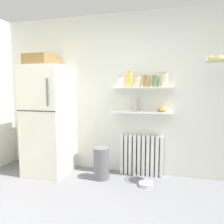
# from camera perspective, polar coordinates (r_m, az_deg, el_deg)

# --- Properties ---
(ground_plane) EXTENTS (7.04, 7.04, 0.00)m
(ground_plane) POSITION_cam_1_polar(r_m,az_deg,el_deg) (2.54, -4.03, -27.25)
(ground_plane) COLOR slate
(back_wall) EXTENTS (7.04, 0.10, 2.60)m
(back_wall) POSITION_cam_1_polar(r_m,az_deg,el_deg) (3.62, 4.01, 4.62)
(back_wall) COLOR silver
(back_wall) RESTS_ON ground_plane
(refrigerator) EXTENTS (0.66, 0.74, 1.93)m
(refrigerator) POSITION_cam_1_polar(r_m,az_deg,el_deg) (3.72, -16.24, -1.49)
(refrigerator) COLOR silver
(refrigerator) RESTS_ON ground_plane
(radiator) EXTENTS (0.69, 0.12, 0.65)m
(radiator) POSITION_cam_1_polar(r_m,az_deg,el_deg) (3.61, 7.74, -11.14)
(radiator) COLOR white
(radiator) RESTS_ON ground_plane
(wall_shelf_lower) EXTENTS (0.94, 0.22, 0.02)m
(wall_shelf_lower) POSITION_cam_1_polar(r_m,az_deg,el_deg) (3.43, 7.84, -0.05)
(wall_shelf_lower) COLOR white
(wall_shelf_upper) EXTENTS (0.94, 0.22, 0.02)m
(wall_shelf_upper) POSITION_cam_1_polar(r_m,az_deg,el_deg) (3.41, 7.94, 6.37)
(wall_shelf_upper) COLOR white
(storage_jar_0) EXTENTS (0.10, 0.10, 0.17)m
(storage_jar_0) POSITION_cam_1_polar(r_m,az_deg,el_deg) (3.48, 2.42, 8.04)
(storage_jar_0) COLOR silver
(storage_jar_0) RESTS_ON wall_shelf_upper
(storage_jar_1) EXTENTS (0.09, 0.09, 0.24)m
(storage_jar_1) POSITION_cam_1_polar(r_m,az_deg,el_deg) (3.45, 4.62, 8.55)
(storage_jar_1) COLOR yellow
(storage_jar_1) RESTS_ON wall_shelf_upper
(storage_jar_2) EXTENTS (0.09, 0.09, 0.18)m
(storage_jar_2) POSITION_cam_1_polar(r_m,az_deg,el_deg) (3.43, 6.84, 8.04)
(storage_jar_2) COLOR beige
(storage_jar_2) RESTS_ON wall_shelf_upper
(storage_jar_3) EXTENTS (0.10, 0.10, 0.19)m
(storage_jar_3) POSITION_cam_1_polar(r_m,az_deg,el_deg) (3.41, 9.09, 8.12)
(storage_jar_3) COLOR olive
(storage_jar_3) RESTS_ON wall_shelf_upper
(storage_jar_4) EXTENTS (0.10, 0.10, 0.18)m
(storage_jar_4) POSITION_cam_1_polar(r_m,az_deg,el_deg) (3.40, 11.36, 8.06)
(storage_jar_4) COLOR #5B7F4C
(storage_jar_4) RESTS_ON wall_shelf_upper
(storage_jar_5) EXTENTS (0.11, 0.11, 0.22)m
(storage_jar_5) POSITION_cam_1_polar(r_m,az_deg,el_deg) (3.39, 13.65, 8.27)
(storage_jar_5) COLOR beige
(storage_jar_5) RESTS_ON wall_shelf_upper
(vase) EXTENTS (0.08, 0.08, 0.22)m
(vase) POSITION_cam_1_polar(r_m,az_deg,el_deg) (3.44, 6.26, 2.04)
(vase) COLOR #B2ADA8
(vase) RESTS_ON wall_shelf_lower
(shelf_bowl) EXTENTS (0.15, 0.15, 0.07)m
(shelf_bowl) POSITION_cam_1_polar(r_m,az_deg,el_deg) (3.40, 12.95, 0.57)
(shelf_bowl) COLOR orange
(shelf_bowl) RESTS_ON wall_shelf_lower
(trash_bin) EXTENTS (0.24, 0.24, 0.49)m
(trash_bin) POSITION_cam_1_polar(r_m,az_deg,el_deg) (3.46, -2.84, -13.28)
(trash_bin) COLOR slate
(trash_bin) RESTS_ON ground_plane
(pet_food_bowl) EXTENTS (0.21, 0.21, 0.05)m
(pet_food_bowl) POSITION_cam_1_polar(r_m,az_deg,el_deg) (3.34, 8.89, -18.17)
(pet_food_bowl) COLOR #B7B7BC
(pet_food_bowl) RESTS_ON ground_plane
(hanging_fruit_basket) EXTENTS (0.30, 0.30, 0.09)m
(hanging_fruit_basket) POSITION_cam_1_polar(r_m,az_deg,el_deg) (3.19, 25.55, 12.48)
(hanging_fruit_basket) COLOR #B2B2B7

